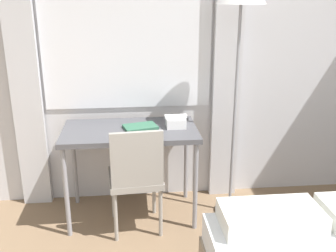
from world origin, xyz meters
TOP-DOWN VIEW (x-y plane):
  - wall_back_with_window at (-0.04, 3.19)m, footprint 5.46×0.13m
  - desk at (-0.37, 2.82)m, footprint 1.06×0.59m
  - desk_chair at (-0.34, 2.58)m, footprint 0.43×0.43m
  - standing_lamp at (0.46, 2.79)m, footprint 0.37×0.37m
  - telephone at (-0.01, 2.83)m, footprint 0.18×0.15m
  - book at (-0.29, 2.82)m, footprint 0.29×0.23m

SIDE VIEW (x-z plane):
  - desk_chair at x=-0.34m, z-range 0.06..0.93m
  - desk at x=-0.37m, z-range 0.31..1.08m
  - book at x=-0.29m, z-range 0.77..0.79m
  - telephone at x=-0.01m, z-range 0.76..0.86m
  - wall_back_with_window at x=-0.04m, z-range 0.00..2.70m
  - standing_lamp at x=0.46m, z-range 0.73..2.66m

